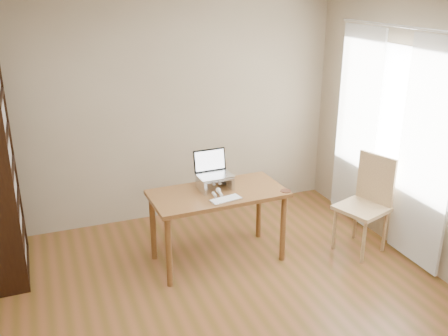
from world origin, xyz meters
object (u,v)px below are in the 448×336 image
desk (218,202)px  cat (212,182)px  keyboard (226,200)px  chair (369,201)px  laptop (213,169)px

desk → cat: cat is taller
keyboard → chair: size_ratio=0.32×
laptop → desk: bearing=-91.9°
keyboard → chair: chair is taller
laptop → cat: size_ratio=0.71×
laptop → cat: laptop is taller
desk → keyboard: size_ratio=4.14×
keyboard → desk: bearing=79.5°
desk → cat: 0.20m
laptop → chair: laptop is taller
laptop → keyboard: size_ratio=1.06×
desk → cat: bearing=100.2°
cat → chair: chair is taller
laptop → keyboard: bearing=-92.0°
keyboard → cat: bearing=83.7°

